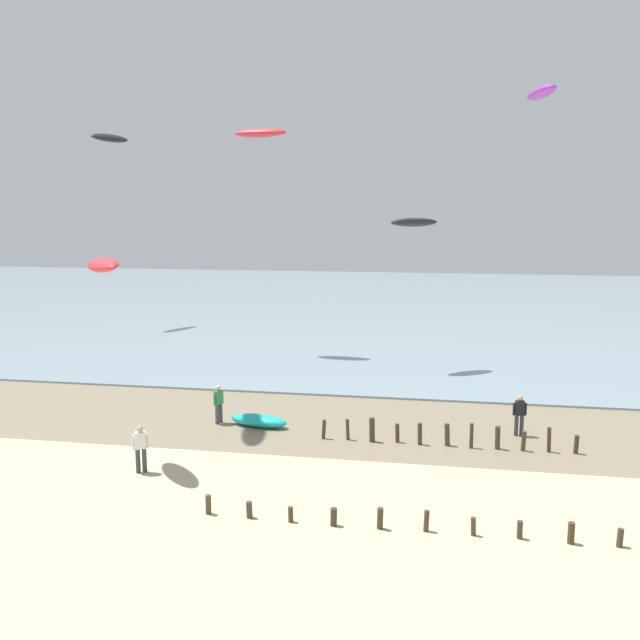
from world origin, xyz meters
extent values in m
cube|color=#84755B|center=(0.00, 20.50, 0.00)|extent=(120.00, 8.40, 0.01)
cube|color=#7F939E|center=(0.00, 59.70, 0.05)|extent=(160.00, 70.00, 0.10)
cylinder|color=#483C28|center=(-1.56, 11.15, 0.30)|extent=(0.18, 0.19, 0.60)
cylinder|color=#413C2C|center=(-0.27, 11.12, 0.25)|extent=(0.20, 0.18, 0.51)
cylinder|color=#4D3624|center=(1.01, 11.07, 0.23)|extent=(0.17, 0.17, 0.48)
cylinder|color=#40352A|center=(2.30, 11.05, 0.27)|extent=(0.20, 0.20, 0.54)
cylinder|color=#413823|center=(3.65, 11.09, 0.32)|extent=(0.19, 0.20, 0.65)
cylinder|color=#493525|center=(4.97, 11.17, 0.31)|extent=(0.17, 0.16, 0.63)
cylinder|color=#4A3723|center=(6.29, 11.14, 0.27)|extent=(0.16, 0.15, 0.55)
cylinder|color=#423827|center=(7.56, 11.18, 0.26)|extent=(0.16, 0.17, 0.53)
cylinder|color=#4A3323|center=(8.92, 11.13, 0.31)|extent=(0.19, 0.19, 0.61)
cylinder|color=#3F372C|center=(10.21, 11.17, 0.26)|extent=(0.19, 0.19, 0.53)
cylinder|color=#473529|center=(0.76, 18.45, 0.39)|extent=(0.19, 0.18, 0.80)
cylinder|color=#403C28|center=(1.73, 18.49, 0.43)|extent=(0.17, 0.17, 0.87)
cylinder|color=#3D3429|center=(2.71, 18.43, 0.49)|extent=(0.24, 0.23, 0.99)
cylinder|color=#473123|center=(3.72, 18.53, 0.38)|extent=(0.19, 0.17, 0.77)
cylinder|color=#463629|center=(4.60, 18.43, 0.44)|extent=(0.20, 0.18, 0.88)
cylinder|color=#473929|center=(5.66, 18.49, 0.44)|extent=(0.24, 0.21, 0.90)
cylinder|color=#433626|center=(6.58, 18.38, 0.49)|extent=(0.14, 0.17, 0.99)
cylinder|color=#443927|center=(7.58, 18.44, 0.46)|extent=(0.21, 0.22, 0.92)
cylinder|color=#3F3D2B|center=(8.55, 18.40, 0.39)|extent=(0.19, 0.21, 0.80)
cylinder|color=#473125|center=(9.48, 18.44, 0.49)|extent=(0.18, 0.16, 0.98)
cylinder|color=#463329|center=(10.48, 18.44, 0.36)|extent=(0.18, 0.20, 0.73)
cylinder|color=#4C4C56|center=(-4.11, 19.54, 0.44)|extent=(0.16, 0.16, 0.88)
cylinder|color=#4C4C56|center=(-4.01, 19.73, 0.44)|extent=(0.16, 0.16, 0.88)
cube|color=#338C4C|center=(-4.06, 19.63, 1.18)|extent=(0.36, 0.42, 0.60)
sphere|color=beige|center=(-4.06, 19.63, 1.60)|extent=(0.22, 0.22, 0.22)
cylinder|color=#338C4C|center=(-4.17, 19.42, 1.13)|extent=(0.09, 0.09, 0.52)
cylinder|color=#338C4C|center=(-3.95, 19.85, 1.13)|extent=(0.09, 0.09, 0.52)
cylinder|color=#383842|center=(-4.88, 13.93, 0.44)|extent=(0.16, 0.16, 0.88)
cylinder|color=#383842|center=(-5.07, 13.81, 0.44)|extent=(0.16, 0.16, 0.88)
cube|color=white|center=(-4.98, 13.87, 1.18)|extent=(0.42, 0.37, 0.60)
sphere|color=tan|center=(-4.98, 13.87, 1.60)|extent=(0.22, 0.22, 0.22)
cylinder|color=white|center=(-4.77, 13.99, 1.13)|extent=(0.09, 0.09, 0.52)
cylinder|color=white|center=(-5.18, 13.75, 1.13)|extent=(0.09, 0.09, 0.52)
cylinder|color=#383842|center=(8.47, 20.18, 0.44)|extent=(0.16, 0.16, 0.88)
cylinder|color=#383842|center=(8.69, 20.21, 0.44)|extent=(0.16, 0.16, 0.88)
cube|color=black|center=(8.58, 20.19, 1.18)|extent=(0.39, 0.27, 0.60)
sphere|color=tan|center=(8.58, 20.19, 1.60)|extent=(0.22, 0.22, 0.22)
cylinder|color=black|center=(8.34, 20.16, 1.13)|extent=(0.09, 0.09, 0.52)
cylinder|color=black|center=(8.82, 20.23, 1.13)|extent=(0.09, 0.09, 0.52)
ellipsoid|color=#19B2B7|center=(-2.25, 19.54, 0.26)|extent=(2.70, 1.38, 0.51)
ellipsoid|color=red|center=(-6.01, 34.59, 14.01)|extent=(3.47, 1.42, 0.74)
ellipsoid|color=black|center=(-20.34, 42.79, 14.84)|extent=(2.56, 3.58, 0.94)
ellipsoid|color=purple|center=(8.34, 16.89, 12.98)|extent=(1.07, 2.28, 0.44)
ellipsoid|color=red|center=(-6.46, 14.65, 7.23)|extent=(2.52, 2.62, 0.67)
ellipsoid|color=black|center=(3.78, 31.38, 8.52)|extent=(3.04, 2.47, 0.64)
camera|label=1|loc=(5.03, -6.89, 9.01)|focal=37.18mm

